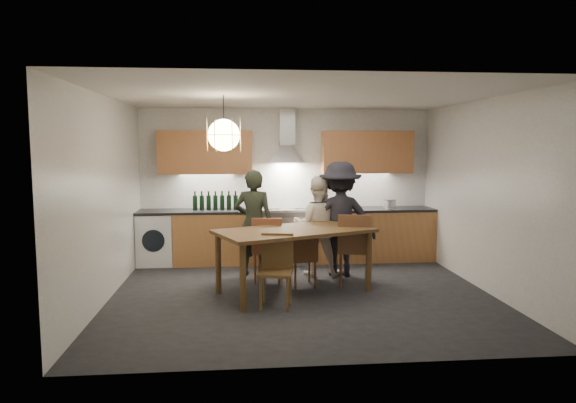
{
  "coord_description": "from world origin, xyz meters",
  "views": [
    {
      "loc": [
        -0.8,
        -6.62,
        1.97
      ],
      "look_at": [
        -0.14,
        0.4,
        1.2
      ],
      "focal_mm": 32.0,
      "sensor_mm": 36.0,
      "label": 1
    }
  ],
  "objects": [
    {
      "name": "person_left",
      "position": [
        -0.6,
        1.04,
        0.81
      ],
      "size": [
        0.66,
        0.51,
        1.61
      ],
      "primitive_type": "imported",
      "rotation": [
        0.0,
        0.0,
        2.91
      ],
      "color": "black",
      "rests_on": "ground"
    },
    {
      "name": "dining_table",
      "position": [
        -0.09,
        0.11,
        0.76
      ],
      "size": [
        2.27,
        1.73,
        0.86
      ],
      "rotation": [
        0.0,
        0.0,
        0.4
      ],
      "color": "brown",
      "rests_on": "ground"
    },
    {
      "name": "chair_front",
      "position": [
        -0.37,
        -0.44,
        0.51
      ],
      "size": [
        0.47,
        0.47,
        0.89
      ],
      "rotation": [
        0.0,
        0.0,
        -0.19
      ],
      "color": "brown",
      "rests_on": "ground"
    },
    {
      "name": "chair_back_mid",
      "position": [
        0.07,
        0.35,
        0.45
      ],
      "size": [
        0.41,
        0.41,
        0.79
      ],
      "rotation": [
        0.0,
        0.0,
        3.3
      ],
      "color": "brown",
      "rests_on": "ground"
    },
    {
      "name": "room_shell",
      "position": [
        0.0,
        0.0,
        1.71
      ],
      "size": [
        5.02,
        4.52,
        2.61
      ],
      "color": "white",
      "rests_on": "ground"
    },
    {
      "name": "mixing_bowl",
      "position": [
        1.03,
        1.92,
        0.93
      ],
      "size": [
        0.32,
        0.32,
        0.06
      ],
      "primitive_type": "imported",
      "rotation": [
        0.0,
        0.0,
        -0.31
      ],
      "color": "silver",
      "rests_on": "counter_run"
    },
    {
      "name": "ground",
      "position": [
        0.0,
        0.0,
        0.0
      ],
      "size": [
        5.0,
        5.0,
        0.0
      ],
      "primitive_type": "plane",
      "color": "black",
      "rests_on": "ground"
    },
    {
      "name": "counter_run",
      "position": [
        0.02,
        1.95,
        0.45
      ],
      "size": [
        5.0,
        0.62,
        0.9
      ],
      "color": "tan",
      "rests_on": "ground"
    },
    {
      "name": "stock_pot",
      "position": [
        1.77,
        1.95,
        0.97
      ],
      "size": [
        0.24,
        0.24,
        0.14
      ],
      "primitive_type": "cylinder",
      "rotation": [
        0.0,
        0.0,
        -0.2
      ],
      "color": "silver",
      "rests_on": "counter_run"
    },
    {
      "name": "person_mid",
      "position": [
        0.36,
        1.01,
        0.76
      ],
      "size": [
        0.83,
        0.7,
        1.51
      ],
      "primitive_type": "imported",
      "rotation": [
        0.0,
        0.0,
        2.96
      ],
      "color": "white",
      "rests_on": "ground"
    },
    {
      "name": "wall_fixtures",
      "position": [
        0.0,
        2.07,
        1.87
      ],
      "size": [
        4.3,
        0.54,
        1.1
      ],
      "color": "#C9814D",
      "rests_on": "ground"
    },
    {
      "name": "chair_back_left",
      "position": [
        -0.41,
        0.62,
        0.55
      ],
      "size": [
        0.51,
        0.51,
        0.95
      ],
      "rotation": [
        0.0,
        0.0,
        2.94
      ],
      "color": "brown",
      "rests_on": "ground"
    },
    {
      "name": "person_right",
      "position": [
        0.69,
        0.93,
        0.87
      ],
      "size": [
        1.13,
        0.67,
        1.73
      ],
      "primitive_type": "imported",
      "rotation": [
        0.0,
        0.0,
        3.12
      ],
      "color": "black",
      "rests_on": "ground"
    },
    {
      "name": "wine_bottles",
      "position": [
        -1.22,
        1.96,
        1.06
      ],
      "size": [
        0.75,
        0.08,
        0.32
      ],
      "color": "black",
      "rests_on": "counter_run"
    },
    {
      "name": "pendant_lamp",
      "position": [
        -1.0,
        -0.1,
        2.1
      ],
      "size": [
        0.43,
        0.43,
        0.7
      ],
      "color": "black",
      "rests_on": "ground"
    },
    {
      "name": "chair_back_right",
      "position": [
        0.78,
        0.33,
        0.59
      ],
      "size": [
        0.55,
        0.55,
        1.03
      ],
      "rotation": [
        0.0,
        0.0,
        2.93
      ],
      "color": "brown",
      "rests_on": "ground"
    },
    {
      "name": "range_stove",
      "position": [
        0.0,
        1.94,
        0.44
      ],
      "size": [
        0.9,
        0.6,
        0.92
      ],
      "color": "silver",
      "rests_on": "ground"
    }
  ]
}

